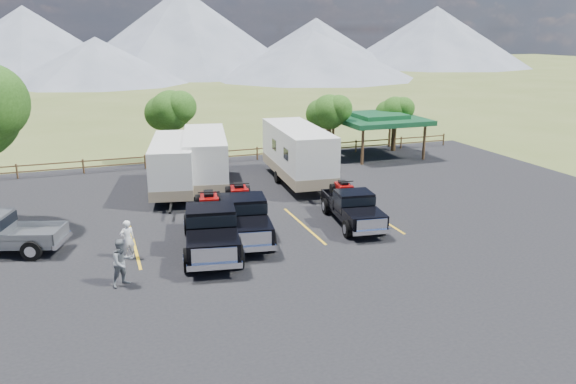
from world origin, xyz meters
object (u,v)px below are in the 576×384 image
object	(u,v)px
rig_left	(211,225)
rig_right	(352,206)
trailer_right	(298,154)
rig_center	(243,214)
pavilion	(378,119)
trailer_left	(173,166)
person_b	(122,262)
trailer_center	(205,160)
person_a	(127,239)

from	to	relation	value
rig_left	rig_right	xyz separation A→B (m)	(7.23, 1.02, -0.18)
trailer_right	rig_center	bearing A→B (deg)	-121.47
rig_left	rig_center	xyz separation A→B (m)	(1.74, 1.17, -0.03)
pavilion	trailer_left	distance (m)	16.88
rig_left	person_b	size ratio (longest dim) A/B	3.79
trailer_left	trailer_center	bearing A→B (deg)	26.88
pavilion	rig_left	bearing A→B (deg)	-137.62
pavilion	trailer_right	distance (m)	10.17
trailer_center	trailer_right	size ratio (longest dim) A/B	0.93
rig_center	trailer_center	size ratio (longest dim) A/B	0.71
trailer_right	person_b	size ratio (longest dim) A/B	5.54
person_a	trailer_left	bearing A→B (deg)	-123.19
rig_left	pavilion	bearing A→B (deg)	52.32
rig_left	trailer_left	world-z (taller)	trailer_left
rig_left	trailer_right	size ratio (longest dim) A/B	0.68
rig_center	trailer_right	distance (m)	9.63
person_b	trailer_left	bearing A→B (deg)	45.08
rig_left	rig_center	distance (m)	2.10
rig_center	trailer_left	xyz separation A→B (m)	(-1.91, 8.12, 0.58)
rig_right	person_b	bearing A→B (deg)	-155.09
trailer_center	trailer_left	bearing A→B (deg)	-153.45
pavilion	person_b	bearing A→B (deg)	-139.32
rig_center	person_b	size ratio (longest dim) A/B	3.68
person_b	rig_right	bearing A→B (deg)	-10.08
trailer_left	trailer_center	distance (m)	2.07
rig_center	person_b	bearing A→B (deg)	-137.73
trailer_center	person_a	size ratio (longest dim) A/B	5.71
rig_right	trailer_left	world-z (taller)	trailer_left
rig_right	person_a	world-z (taller)	rig_right
trailer_left	rig_center	bearing A→B (deg)	-65.57
rig_center	person_a	world-z (taller)	rig_center
pavilion	person_a	bearing A→B (deg)	-143.51
trailer_left	trailer_right	xyz separation A→B (m)	(7.54, -0.35, 0.21)
pavilion	trailer_right	world-z (taller)	trailer_right
person_a	pavilion	bearing A→B (deg)	-156.79
trailer_left	trailer_right	bearing A→B (deg)	8.49
rig_left	person_b	world-z (taller)	rig_left
trailer_right	person_a	size ratio (longest dim) A/B	6.10
rig_right	trailer_right	distance (m)	7.98
rig_left	trailer_left	distance (m)	9.32
trailer_left	person_b	size ratio (longest dim) A/B	4.92
pavilion	trailer_right	bearing A→B (deg)	-146.96
person_b	trailer_right	bearing A→B (deg)	17.93
trailer_left	person_a	world-z (taller)	trailer_left
rig_center	rig_right	world-z (taller)	rig_center
trailer_right	trailer_center	bearing A→B (deg)	175.08
trailer_left	trailer_right	distance (m)	7.55
rig_right	pavilion	bearing A→B (deg)	64.73
rig_left	trailer_right	world-z (taller)	trailer_right
rig_left	trailer_center	bearing A→B (deg)	89.49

